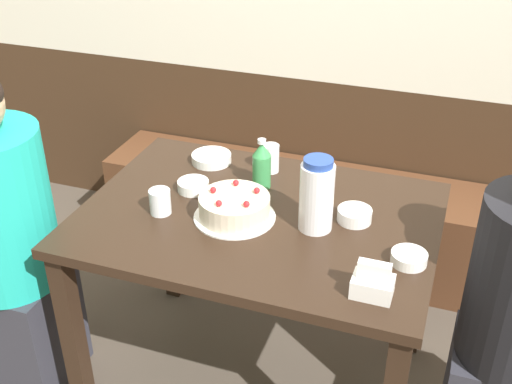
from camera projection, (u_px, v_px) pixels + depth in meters
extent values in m
plane|color=#4C4238|center=(258.00, 378.00, 2.44)|extent=(12.00, 12.00, 0.00)
cube|color=#3D2819|center=(330.00, 162.00, 3.09)|extent=(4.80, 0.04, 0.82)
cube|color=#56331E|center=(317.00, 219.00, 3.01)|extent=(2.02, 0.38, 0.44)
cube|color=black|center=(258.00, 219.00, 2.08)|extent=(1.14, 0.82, 0.03)
cube|color=black|center=(74.00, 340.00, 2.12)|extent=(0.06, 0.06, 0.70)
cube|color=black|center=(170.00, 226.00, 2.71)|extent=(0.06, 0.06, 0.70)
cube|color=black|center=(421.00, 277.00, 2.41)|extent=(0.06, 0.06, 0.70)
cylinder|color=white|center=(235.00, 217.00, 2.05)|extent=(0.26, 0.26, 0.01)
cylinder|color=beige|center=(234.00, 206.00, 2.03)|extent=(0.23, 0.23, 0.07)
sphere|color=red|center=(246.00, 204.00, 1.96)|extent=(0.02, 0.02, 0.02)
sphere|color=red|center=(256.00, 191.00, 2.02)|extent=(0.02, 0.02, 0.02)
sphere|color=red|center=(236.00, 183.00, 2.07)|extent=(0.02, 0.02, 0.02)
sphere|color=red|center=(213.00, 190.00, 2.03)|extent=(0.02, 0.02, 0.02)
sphere|color=red|center=(219.00, 203.00, 1.96)|extent=(0.02, 0.02, 0.02)
cylinder|color=white|center=(316.00, 197.00, 1.95)|extent=(0.11, 0.11, 0.22)
cylinder|color=#28479E|center=(318.00, 162.00, 1.89)|extent=(0.09, 0.09, 0.02)
cylinder|color=#388E4C|center=(262.00, 171.00, 2.20)|extent=(0.06, 0.06, 0.12)
cone|color=#388E4C|center=(262.00, 149.00, 2.16)|extent=(0.06, 0.06, 0.05)
cylinder|color=silver|center=(262.00, 141.00, 2.14)|extent=(0.03, 0.03, 0.01)
cube|color=white|center=(372.00, 286.00, 1.70)|extent=(0.11, 0.08, 0.05)
cube|color=white|center=(374.00, 271.00, 1.68)|extent=(0.09, 0.03, 0.05)
cylinder|color=white|center=(211.00, 158.00, 2.38)|extent=(0.15, 0.15, 0.03)
cylinder|color=white|center=(193.00, 186.00, 2.20)|extent=(0.11, 0.11, 0.03)
cylinder|color=white|center=(409.00, 258.00, 1.83)|extent=(0.10, 0.10, 0.03)
cylinder|color=white|center=(354.00, 215.00, 2.03)|extent=(0.11, 0.11, 0.04)
cylinder|color=silver|center=(160.00, 202.00, 2.06)|extent=(0.07, 0.07, 0.08)
cylinder|color=silver|center=(270.00, 158.00, 2.30)|extent=(0.06, 0.06, 0.10)
cube|color=#33333D|center=(24.00, 325.00, 2.36)|extent=(0.34, 0.30, 0.45)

